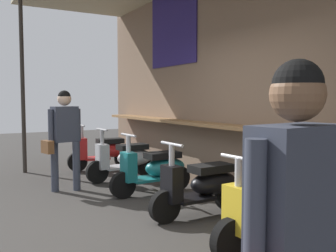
{
  "coord_description": "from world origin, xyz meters",
  "views": [
    {
      "loc": [
        3.89,
        -1.64,
        1.49
      ],
      "look_at": [
        -0.79,
        1.03,
        1.1
      ],
      "focal_mm": 39.93,
      "sensor_mm": 36.0,
      "label": 1
    }
  ],
  "objects_px": {
    "scooter_yellow": "(273,210)",
    "shopper_browsing": "(64,131)",
    "scooter_silver": "(127,159)",
    "shopper_with_handbag": "(292,221)",
    "scooter_black": "(204,185)",
    "scooter_teal": "(156,169)",
    "scooter_red": "(105,151)"
  },
  "relations": [
    {
      "from": "scooter_red",
      "to": "scooter_silver",
      "type": "bearing_deg",
      "value": 94.06
    },
    {
      "from": "shopper_browsing",
      "to": "scooter_black",
      "type": "bearing_deg",
      "value": 16.2
    },
    {
      "from": "scooter_black",
      "to": "shopper_with_handbag",
      "type": "distance_m",
      "value": 3.28
    },
    {
      "from": "scooter_silver",
      "to": "scooter_yellow",
      "type": "height_order",
      "value": "same"
    },
    {
      "from": "scooter_teal",
      "to": "scooter_black",
      "type": "bearing_deg",
      "value": 87.81
    },
    {
      "from": "scooter_black",
      "to": "scooter_teal",
      "type": "bearing_deg",
      "value": -92.04
    },
    {
      "from": "scooter_red",
      "to": "scooter_black",
      "type": "relative_size",
      "value": 1.0
    },
    {
      "from": "scooter_red",
      "to": "scooter_silver",
      "type": "height_order",
      "value": "same"
    },
    {
      "from": "scooter_yellow",
      "to": "shopper_browsing",
      "type": "height_order",
      "value": "shopper_browsing"
    },
    {
      "from": "scooter_silver",
      "to": "scooter_black",
      "type": "bearing_deg",
      "value": 87.19
    },
    {
      "from": "scooter_silver",
      "to": "shopper_browsing",
      "type": "bearing_deg",
      "value": 10.98
    },
    {
      "from": "scooter_silver",
      "to": "shopper_browsing",
      "type": "relative_size",
      "value": 0.86
    },
    {
      "from": "scooter_red",
      "to": "scooter_teal",
      "type": "height_order",
      "value": "same"
    },
    {
      "from": "scooter_red",
      "to": "scooter_silver",
      "type": "xyz_separation_m",
      "value": [
        1.17,
        0.0,
        0.0
      ]
    },
    {
      "from": "scooter_silver",
      "to": "scooter_black",
      "type": "xyz_separation_m",
      "value": [
        2.46,
        0.0,
        0.0
      ]
    },
    {
      "from": "scooter_red",
      "to": "scooter_teal",
      "type": "xyz_separation_m",
      "value": [
        2.34,
        0.0,
        0.0
      ]
    },
    {
      "from": "scooter_silver",
      "to": "shopper_browsing",
      "type": "distance_m",
      "value": 1.39
    },
    {
      "from": "shopper_with_handbag",
      "to": "scooter_red",
      "type": "bearing_deg",
      "value": 159.56
    },
    {
      "from": "shopper_with_handbag",
      "to": "scooter_silver",
      "type": "bearing_deg",
      "value": 156.7
    },
    {
      "from": "scooter_red",
      "to": "shopper_browsing",
      "type": "relative_size",
      "value": 0.86
    },
    {
      "from": "scooter_silver",
      "to": "scooter_teal",
      "type": "distance_m",
      "value": 1.16
    },
    {
      "from": "shopper_with_handbag",
      "to": "shopper_browsing",
      "type": "distance_m",
      "value": 5.0
    },
    {
      "from": "scooter_yellow",
      "to": "shopper_browsing",
      "type": "relative_size",
      "value": 0.86
    },
    {
      "from": "scooter_yellow",
      "to": "shopper_with_handbag",
      "type": "xyz_separation_m",
      "value": [
        1.62,
        -1.56,
        0.61
      ]
    },
    {
      "from": "scooter_teal",
      "to": "scooter_red",
      "type": "bearing_deg",
      "value": -92.18
    },
    {
      "from": "scooter_black",
      "to": "scooter_yellow",
      "type": "height_order",
      "value": "same"
    },
    {
      "from": "shopper_browsing",
      "to": "scooter_silver",
      "type": "bearing_deg",
      "value": 90.61
    },
    {
      "from": "scooter_red",
      "to": "scooter_black",
      "type": "xyz_separation_m",
      "value": [
        3.63,
        0.0,
        0.0
      ]
    },
    {
      "from": "scooter_yellow",
      "to": "shopper_browsing",
      "type": "bearing_deg",
      "value": -73.75
    },
    {
      "from": "shopper_browsing",
      "to": "shopper_with_handbag",
      "type": "bearing_deg",
      "value": -17.11
    },
    {
      "from": "scooter_silver",
      "to": "scooter_black",
      "type": "relative_size",
      "value": 1.0
    },
    {
      "from": "shopper_with_handbag",
      "to": "scooter_black",
      "type": "bearing_deg",
      "value": 144.25
    }
  ]
}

